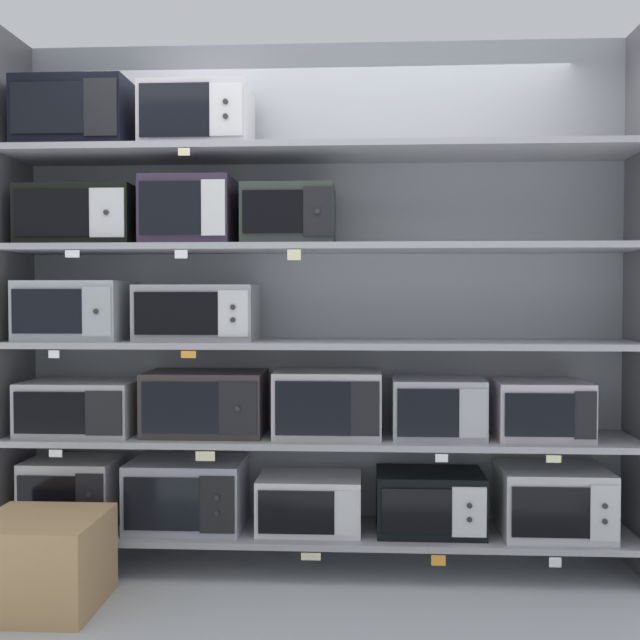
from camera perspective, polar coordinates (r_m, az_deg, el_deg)
The scene contains 39 objects.
back_panel at distance 4.08m, azimuth 0.21°, elevation 1.46°, with size 3.22×0.04×2.62m, color #9EA3A8.
upright_left at distance 4.20m, azimuth -21.53°, elevation 1.35°, with size 0.05×0.49×2.62m, color #5B5B5E.
shelf_0 at distance 3.99m, azimuth 0.00°, elevation -15.09°, with size 3.02×0.49×0.03m, color #99999E.
microwave_0 at distance 4.19m, azimuth -17.45°, elevation -11.79°, with size 0.44×0.35×0.33m.
microwave_1 at distance 4.03m, azimuth -9.57°, elevation -12.27°, with size 0.56×0.41×0.34m.
microwave_2 at distance 3.95m, azimuth -0.75°, elevation -13.06°, with size 0.50×0.36×0.26m.
microwave_3 at distance 3.95m, azimuth 7.93°, elevation -12.87°, with size 0.51×0.37×0.29m.
microwave_4 at distance 4.04m, azimuth 16.47°, elevation -12.40°, with size 0.51×0.44×0.32m.
price_tag_0 at distance 4.02m, azimuth -18.30°, elevation -15.70°, with size 0.05×0.00×0.04m, color white.
price_tag_1 at distance 3.77m, azimuth -0.66°, elevation -16.72°, with size 0.09×0.00×0.03m, color beige.
price_tag_2 at distance 3.78m, azimuth 8.55°, elevation -16.80°, with size 0.07×0.00×0.05m, color orange.
price_tag_3 at distance 3.86m, azimuth 16.63°, elevation -16.43°, with size 0.05×0.00×0.04m, color white.
shelf_1 at distance 3.88m, azimuth 0.00°, elevation -8.55°, with size 3.02×0.49×0.03m, color #99999E.
microwave_5 at distance 4.09m, azimuth -16.80°, elevation -6.03°, with size 0.55×0.42×0.26m.
microwave_6 at distance 3.92m, azimuth -8.26°, elevation -5.95°, with size 0.58×0.38×0.31m.
microwave_7 at distance 3.85m, azimuth 0.57°, elevation -6.03°, with size 0.51×0.37×0.32m.
microwave_8 at distance 3.86m, azimuth 8.48°, elevation -6.27°, with size 0.44×0.37×0.28m.
microwave_9 at distance 3.94m, azimuth 15.65°, elevation -6.24°, with size 0.44×0.37×0.27m.
price_tag_4 at distance 3.91m, azimuth -18.55°, elevation -9.12°, with size 0.06×0.00×0.03m, color white.
price_tag_5 at distance 3.71m, azimuth -8.29°, elevation -9.71°, with size 0.09×0.00×0.04m, color beige.
price_tag_6 at distance 3.65m, azimuth 8.78°, elevation -9.83°, with size 0.06×0.00×0.04m, color white.
price_tag_7 at distance 3.74m, azimuth 16.53°, elevation -9.60°, with size 0.07×0.00×0.03m, color beige.
shelf_2 at distance 3.83m, azimuth 0.00°, elevation -1.72°, with size 3.02×0.49×0.03m, color #99999E.
microwave_10 at distance 4.06m, azimuth -17.18°, elevation 0.66°, with size 0.50×0.43×0.29m.
microwave_11 at distance 3.90m, azimuth -8.85°, elevation 0.53°, with size 0.57×0.35×0.27m.
price_tag_8 at distance 3.85m, azimuth -18.67°, elevation -2.36°, with size 0.05×0.00×0.04m, color white.
price_tag_9 at distance 3.66m, azimuth -9.48°, elevation -2.47°, with size 0.07×0.00×0.03m, color orange.
shelf_3 at distance 3.83m, azimuth 0.00°, elevation 5.21°, with size 3.02×0.49×0.03m, color #99999E.
microwave_12 at distance 4.07m, azimuth -16.86°, elevation 7.17°, with size 0.56×0.37×0.29m.
microwave_13 at distance 3.92m, azimuth -9.30°, elevation 7.68°, with size 0.42×0.42×0.32m.
microwave_14 at distance 3.84m, azimuth -2.21°, elevation 7.52°, with size 0.43×0.42×0.28m.
price_tag_10 at distance 3.81m, azimuth -17.46°, elevation 4.58°, with size 0.07×0.00×0.03m, color white.
price_tag_11 at distance 3.66m, azimuth -10.00°, elevation 4.71°, with size 0.06×0.00×0.04m, color white.
price_tag_12 at distance 3.58m, azimuth -1.89°, elevation 4.73°, with size 0.06×0.00×0.05m, color beige.
shelf_4 at distance 3.88m, azimuth 0.00°, elevation 12.04°, with size 3.02×0.49×0.03m, color #99999E.
microwave_15 at distance 4.15m, azimuth -17.08°, elevation 13.82°, with size 0.53×0.41×0.33m.
microwave_16 at distance 3.99m, azimuth -8.83°, elevation 14.18°, with size 0.51×0.38×0.30m.
price_tag_13 at distance 3.71m, azimuth -9.79°, elevation 11.89°, with size 0.05×0.00×0.03m, color beige.
shipping_carton at distance 3.72m, azimuth -19.45°, elevation -16.16°, with size 0.50×0.50×0.39m, color tan.
Camera 1 is at (0.21, -3.81, 1.33)m, focal length 44.31 mm.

